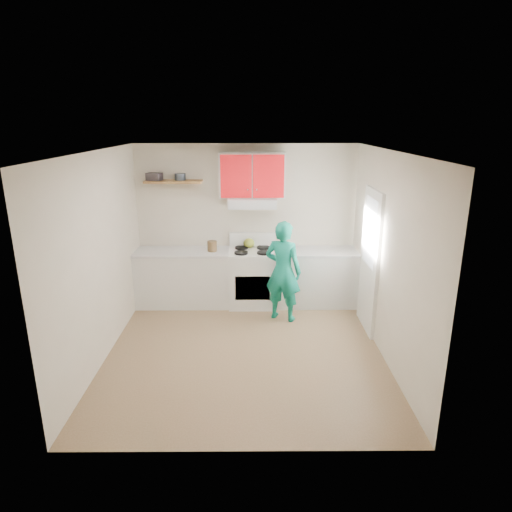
{
  "coord_description": "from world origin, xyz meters",
  "views": [
    {
      "loc": [
        0.11,
        -5.3,
        2.94
      ],
      "look_at": [
        0.15,
        0.55,
        1.15
      ],
      "focal_mm": 31.08,
      "sensor_mm": 36.0,
      "label": 1
    }
  ],
  "objects_px": {
    "tin": "(180,177)",
    "kettle": "(249,243)",
    "person": "(283,271)",
    "stove": "(253,278)",
    "crock": "(212,247)"
  },
  "relations": [
    {
      "from": "tin",
      "to": "kettle",
      "type": "distance_m",
      "value": 1.54
    },
    {
      "from": "kettle",
      "to": "tin",
      "type": "bearing_deg",
      "value": 162.94
    },
    {
      "from": "tin",
      "to": "person",
      "type": "bearing_deg",
      "value": -25.99
    },
    {
      "from": "kettle",
      "to": "crock",
      "type": "xyz_separation_m",
      "value": [
        -0.59,
        -0.2,
        -0.01
      ]
    },
    {
      "from": "stove",
      "to": "kettle",
      "type": "relative_size",
      "value": 4.93
    },
    {
      "from": "stove",
      "to": "tin",
      "type": "relative_size",
      "value": 5.26
    },
    {
      "from": "kettle",
      "to": "crock",
      "type": "bearing_deg",
      "value": -178.31
    },
    {
      "from": "person",
      "to": "stove",
      "type": "bearing_deg",
      "value": -27.05
    },
    {
      "from": "tin",
      "to": "person",
      "type": "relative_size",
      "value": 0.11
    },
    {
      "from": "tin",
      "to": "kettle",
      "type": "bearing_deg",
      "value": 0.14
    },
    {
      "from": "crock",
      "to": "person",
      "type": "distance_m",
      "value": 1.27
    },
    {
      "from": "kettle",
      "to": "crock",
      "type": "relative_size",
      "value": 1.0
    },
    {
      "from": "kettle",
      "to": "person",
      "type": "height_order",
      "value": "person"
    },
    {
      "from": "tin",
      "to": "kettle",
      "type": "xyz_separation_m",
      "value": [
        1.09,
        0.0,
        -1.09
      ]
    },
    {
      "from": "stove",
      "to": "person",
      "type": "bearing_deg",
      "value": -51.7
    }
  ]
}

